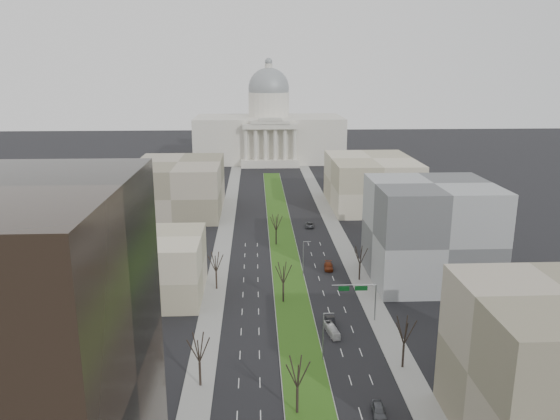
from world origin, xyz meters
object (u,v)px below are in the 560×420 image
object	(u,v)px
box_van	(332,330)
car_grey_far	(310,225)
car_grey_near	(379,410)
car_black	(330,322)
car_red	(329,266)

from	to	relation	value
box_van	car_grey_far	bearing A→B (deg)	77.93
car_grey_near	car_black	size ratio (longest dim) A/B	0.92
car_grey_near	car_black	xyz separation A→B (m)	(-3.25, 29.00, 0.04)
box_van	car_black	bearing A→B (deg)	76.93
car_grey_near	car_red	xyz separation A→B (m)	(0.59, 60.77, -0.02)
car_black	car_grey_far	xyz separation A→B (m)	(2.71, 69.68, -0.10)
car_red	car_grey_near	bearing A→B (deg)	-85.17
car_black	car_red	size ratio (longest dim) A/B	0.95
car_red	box_van	distance (m)	35.38
car_grey_near	box_van	size ratio (longest dim) A/B	0.74
car_grey_near	car_black	world-z (taller)	car_black
car_black	car_grey_near	bearing A→B (deg)	-82.28
car_black	box_van	world-z (taller)	box_van
car_black	box_van	size ratio (longest dim) A/B	0.81
box_van	car_red	bearing A→B (deg)	73.65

